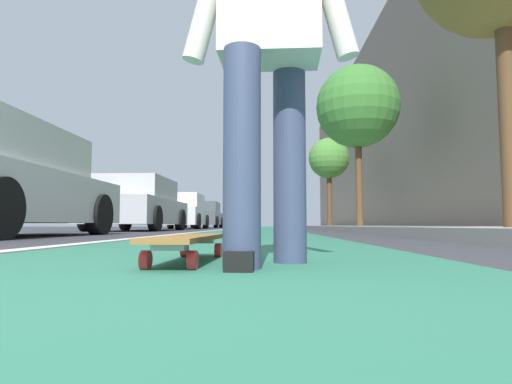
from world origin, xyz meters
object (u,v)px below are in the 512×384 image
at_px(parked_car_end, 204,216).
at_px(traffic_light, 235,178).
at_px(skater_person, 269,33).
at_px(street_tree_mid, 358,107).
at_px(parked_car_mid, 138,206).
at_px(skateboard, 188,241).
at_px(parked_car_far, 183,212).
at_px(street_tree_far, 329,159).

height_order(parked_car_end, traffic_light, traffic_light).
bearing_deg(skater_person, street_tree_mid, -14.03).
xyz_separation_m(parked_car_end, street_tree_mid, (-11.15, -6.53, 3.18)).
relative_size(skater_person, parked_car_mid, 0.36).
relative_size(parked_car_end, street_tree_mid, 0.87).
xyz_separation_m(skateboard, parked_car_end, (22.53, 3.31, 0.62)).
relative_size(skater_person, parked_car_far, 0.38).
xyz_separation_m(skater_person, street_tree_mid, (11.52, -2.88, 2.96)).
xyz_separation_m(parked_car_far, street_tree_mid, (-4.76, -6.47, 3.19)).
xyz_separation_m(skateboard, traffic_light, (25.00, 1.67, 3.11)).
bearing_deg(skateboard, street_tree_mid, -15.83).
bearing_deg(skateboard, skater_person, -113.31).
height_order(skater_person, parked_car_end, skater_person).
relative_size(skateboard, street_tree_far, 0.20).
distance_m(parked_car_far, parked_car_end, 6.39).
bearing_deg(parked_car_end, street_tree_far, -127.04).
bearing_deg(parked_car_mid, street_tree_far, -41.25).
relative_size(skater_person, street_tree_mid, 0.31).
bearing_deg(street_tree_mid, parked_car_far, 53.66).
relative_size(parked_car_far, street_tree_far, 1.04).
height_order(skateboard, traffic_light, traffic_light).
bearing_deg(parked_car_far, parked_car_end, 0.52).
bearing_deg(street_tree_mid, street_tree_far, 0.00).
bearing_deg(traffic_light, street_tree_far, -146.55).
height_order(parked_car_mid, street_tree_far, street_tree_far).
bearing_deg(parked_car_end, parked_car_far, -179.48).
height_order(street_tree_mid, street_tree_far, street_tree_mid).
distance_m(parked_car_end, street_tree_far, 8.56).
distance_m(parked_car_far, traffic_light, 9.35).
height_order(traffic_light, street_tree_mid, street_tree_mid).
bearing_deg(parked_car_mid, parked_car_far, -0.76).
relative_size(parked_car_mid, traffic_light, 0.96).
bearing_deg(parked_car_end, skateboard, -171.65).
bearing_deg(parked_car_end, traffic_light, -33.51).
distance_m(parked_car_mid, parked_car_far, 6.01).
bearing_deg(street_tree_mid, parked_car_end, 30.36).
height_order(parked_car_far, traffic_light, traffic_light).
distance_m(traffic_light, street_tree_mid, 14.50).
bearing_deg(skateboard, parked_car_end, 8.35).
bearing_deg(skateboard, parked_car_mid, 18.19).
relative_size(skateboard, street_tree_mid, 0.16).
xyz_separation_m(skater_person, parked_car_mid, (10.28, 3.67, -0.22)).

